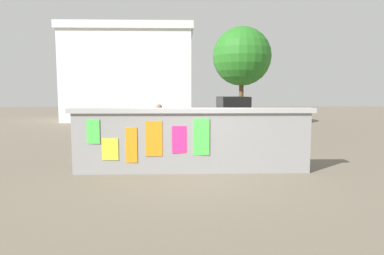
{
  "coord_description": "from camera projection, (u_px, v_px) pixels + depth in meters",
  "views": [
    {
      "loc": [
        -0.25,
        -8.59,
        2.08
      ],
      "look_at": [
        0.03,
        1.2,
        1.04
      ],
      "focal_mm": 31.9,
      "sensor_mm": 36.0,
      "label": 1
    }
  ],
  "objects": [
    {
      "name": "motorcycle",
      "position": [
        129.0,
        133.0,
        13.31
      ],
      "size": [
        1.88,
        0.63,
        0.87
      ],
      "color": "black",
      "rests_on": "ground"
    },
    {
      "name": "ground",
      "position": [
        187.0,
        134.0,
        16.71
      ],
      "size": [
        60.0,
        60.0,
        0.0
      ],
      "primitive_type": "plane",
      "color": "#6B6051"
    },
    {
      "name": "tree_roadside",
      "position": [
        242.0,
        57.0,
        19.87
      ],
      "size": [
        3.41,
        3.41,
        5.82
      ],
      "color": "brown",
      "rests_on": "ground"
    },
    {
      "name": "poster_wall",
      "position": [
        192.0,
        140.0,
        8.67
      ],
      "size": [
        6.2,
        0.42,
        1.66
      ],
      "color": "gray",
      "rests_on": "ground"
    },
    {
      "name": "bicycle_near",
      "position": [
        148.0,
        144.0,
        11.08
      ],
      "size": [
        1.68,
        0.53,
        0.95
      ],
      "color": "black",
      "rests_on": "ground"
    },
    {
      "name": "building_background",
      "position": [
        130.0,
        74.0,
        24.49
      ],
      "size": [
        8.98,
        5.14,
        6.6
      ],
      "color": "white",
      "rests_on": "ground"
    },
    {
      "name": "person_walking",
      "position": [
        159.0,
        122.0,
        12.36
      ],
      "size": [
        0.46,
        0.46,
        1.62
      ],
      "color": "purple",
      "rests_on": "ground"
    },
    {
      "name": "bicycle_far",
      "position": [
        250.0,
        144.0,
        11.24
      ],
      "size": [
        1.71,
        0.44,
        0.95
      ],
      "color": "black",
      "rests_on": "ground"
    },
    {
      "name": "auto_rickshaw_truck",
      "position": [
        210.0,
        119.0,
        14.73
      ],
      "size": [
        3.73,
        1.85,
        1.85
      ],
      "color": "black",
      "rests_on": "ground"
    }
  ]
}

